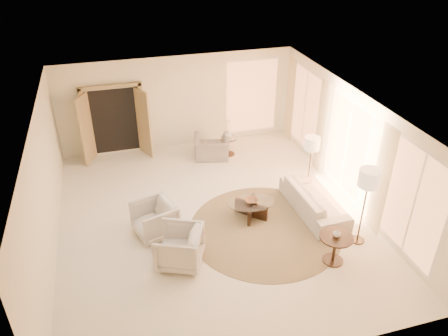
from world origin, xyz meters
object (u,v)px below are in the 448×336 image
object	(u,v)px
side_vase	(229,134)
floor_lamp_far	(369,181)
side_table	(228,144)
armchair_right	(179,245)
end_vase	(337,233)
coffee_table	(251,207)
accent_chair	(212,144)
end_table	(335,244)
floor_lamp_near	(312,146)
sofa	(314,201)
armchair_left	(154,218)
bowl	(251,201)

from	to	relation	value
side_vase	floor_lamp_far	bearing A→B (deg)	-70.63
side_vase	side_table	bearing A→B (deg)	0.00
armchair_right	side_vase	xyz separation A→B (m)	(2.29, 4.23, 0.21)
end_vase	side_vase	xyz separation A→B (m)	(-0.79, 5.05, -0.06)
end_vase	side_vase	world-z (taller)	end_vase
armchair_right	coffee_table	distance (m)	2.24
accent_chair	end_table	xyz separation A→B (m)	(1.31, -5.00, 0.00)
floor_lamp_near	floor_lamp_far	distance (m)	2.16
sofa	side_vase	distance (m)	3.56
floor_lamp_far	end_vase	world-z (taller)	floor_lamp_far
floor_lamp_near	floor_lamp_far	world-z (taller)	floor_lamp_far
floor_lamp_near	side_vase	xyz separation A→B (m)	(-1.41, 2.47, -0.66)
armchair_left	bowl	bearing A→B (deg)	74.50
end_vase	side_vase	size ratio (longest dim) A/B	0.76
sofa	end_table	size ratio (longest dim) A/B	3.13
floor_lamp_far	bowl	xyz separation A→B (m)	(-1.97, 1.50, -1.10)
sofa	floor_lamp_far	xyz separation A→B (m)	(0.47, -1.27, 1.23)
floor_lamp_far	side_vase	size ratio (longest dim) A/B	8.04
armchair_left	side_vase	size ratio (longest dim) A/B	3.90
sofa	armchair_left	bearing A→B (deg)	84.71
floor_lamp_far	bowl	distance (m)	2.71
coffee_table	side_table	distance (m)	3.13
accent_chair	side_vase	world-z (taller)	accent_chair
armchair_left	sofa	bearing A→B (deg)	70.70
sofa	armchair_left	distance (m)	3.80
armchair_left	floor_lamp_far	xyz separation A→B (m)	(4.26, -1.47, 1.11)
end_table	floor_lamp_far	xyz separation A→B (m)	(0.84, 0.44, 1.10)
side_table	floor_lamp_near	distance (m)	3.01
accent_chair	floor_lamp_near	world-z (taller)	floor_lamp_near
accent_chair	side_vase	xyz separation A→B (m)	(0.52, 0.05, 0.23)
coffee_table	sofa	bearing A→B (deg)	-8.80
side_table	end_vase	distance (m)	5.13
armchair_left	bowl	xyz separation A→B (m)	(2.28, 0.03, 0.01)
floor_lamp_far	end_table	bearing A→B (deg)	-152.26
armchair_right	coffee_table	world-z (taller)	armchair_right
armchair_right	floor_lamp_near	world-z (taller)	floor_lamp_near
accent_chair	floor_lamp_near	distance (m)	3.23
accent_chair	side_table	bearing A→B (deg)	-161.60
sofa	side_table	distance (m)	3.54
accent_chair	floor_lamp_far	bearing A→B (deg)	128.42
armchair_left	side_table	bearing A→B (deg)	123.81
sofa	floor_lamp_near	size ratio (longest dim) A/B	1.39
sofa	accent_chair	world-z (taller)	accent_chair
sofa	armchair_right	bearing A→B (deg)	102.17
coffee_table	floor_lamp_far	xyz separation A→B (m)	(1.97, -1.50, 1.29)
floor_lamp_near	side_vase	bearing A→B (deg)	119.73
side_table	end_vase	world-z (taller)	end_vase
sofa	accent_chair	size ratio (longest dim) A/B	2.13
accent_chair	bowl	distance (m)	3.07
armchair_right	sofa	bearing A→B (deg)	127.86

